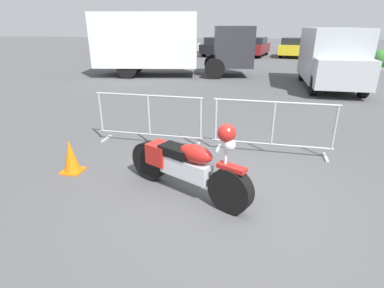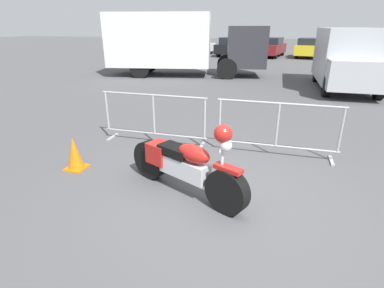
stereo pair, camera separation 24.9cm
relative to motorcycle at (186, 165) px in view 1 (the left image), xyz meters
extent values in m
plane|color=#4C4C4F|center=(0.57, -0.05, -0.47)|extent=(120.00, 120.00, 0.00)
cylinder|color=black|center=(0.70, -0.33, -0.15)|extent=(0.66, 0.43, 0.64)
cylinder|color=black|center=(-0.70, 0.33, -0.15)|extent=(0.66, 0.43, 0.64)
cube|color=silver|center=(0.00, 0.00, -0.05)|extent=(0.86, 0.57, 0.28)
ellipsoid|color=#B21E19|center=(0.16, -0.08, 0.23)|extent=(0.62, 0.47, 0.26)
cube|color=black|center=(-0.16, 0.08, 0.19)|extent=(0.59, 0.47, 0.12)
cube|color=#B21E19|center=(-0.47, 0.22, 0.05)|extent=(0.46, 0.44, 0.32)
cube|color=#B21E19|center=(0.70, -0.33, 0.19)|extent=(0.42, 0.30, 0.06)
cylinder|color=silver|center=(0.61, -0.29, 0.32)|extent=(0.05, 0.05, 0.45)
sphere|color=silver|center=(0.66, -0.31, 0.50)|extent=(0.16, 0.16, 0.16)
sphere|color=#B21E19|center=(0.61, -0.29, 0.65)|extent=(0.24, 0.24, 0.24)
cylinder|color=#9EA0A5|center=(-1.28, 1.85, 0.58)|extent=(2.34, 0.05, 0.04)
cylinder|color=#9EA0A5|center=(-1.28, 1.85, -0.27)|extent=(2.34, 0.05, 0.04)
cylinder|color=#9EA0A5|center=(-2.39, 1.85, 0.15)|extent=(0.04, 0.04, 0.85)
cylinder|color=#9EA0A5|center=(-1.28, 1.85, 0.15)|extent=(0.04, 0.04, 0.85)
cylinder|color=#9EA0A5|center=(-0.16, 1.86, 0.15)|extent=(0.04, 0.04, 0.85)
cube|color=#9EA0A5|center=(-2.32, 1.85, -0.46)|extent=(0.06, 0.44, 0.03)
cube|color=#9EA0A5|center=(-0.23, 1.86, -0.46)|extent=(0.06, 0.44, 0.03)
cylinder|color=#9EA0A5|center=(1.28, 1.85, 0.58)|extent=(2.34, 0.05, 0.04)
cylinder|color=#9EA0A5|center=(1.28, 1.85, -0.27)|extent=(2.34, 0.05, 0.04)
cylinder|color=#9EA0A5|center=(0.16, 1.85, 0.15)|extent=(0.04, 0.04, 0.85)
cylinder|color=#9EA0A5|center=(1.28, 1.85, 0.15)|extent=(0.04, 0.04, 0.85)
cylinder|color=#9EA0A5|center=(2.40, 1.86, 0.15)|extent=(0.04, 0.04, 0.85)
cube|color=#9EA0A5|center=(0.23, 1.85, -0.46)|extent=(0.06, 0.44, 0.03)
cube|color=#9EA0A5|center=(2.33, 1.86, -0.46)|extent=(0.06, 0.44, 0.03)
cube|color=silver|center=(-4.74, 10.86, 1.26)|extent=(5.35, 3.24, 2.50)
cube|color=#2D2D33|center=(-0.52, 11.71, 0.96)|extent=(2.19, 2.50, 1.90)
cylinder|color=black|center=(-1.62, 12.47, 0.01)|extent=(1.00, 0.46, 0.96)
cylinder|color=black|center=(-1.24, 10.58, 0.01)|extent=(1.00, 0.46, 0.96)
cylinder|color=black|center=(-5.76, 11.64, 0.01)|extent=(1.00, 0.46, 0.96)
cylinder|color=black|center=(-5.38, 9.75, 0.01)|extent=(1.00, 0.46, 0.96)
cube|color=#B2B7BC|center=(3.66, 9.88, 0.84)|extent=(2.06, 4.13, 2.00)
cube|color=#B2B7BC|center=(3.70, 7.38, 0.37)|extent=(1.91, 0.93, 1.00)
cylinder|color=black|center=(4.54, 7.79, -0.11)|extent=(0.25, 0.72, 0.72)
cylinder|color=black|center=(2.86, 7.77, -0.11)|extent=(0.25, 0.72, 0.72)
cylinder|color=black|center=(4.49, 11.09, -0.11)|extent=(0.25, 0.72, 0.72)
cylinder|color=black|center=(2.81, 11.07, -0.11)|extent=(0.25, 0.72, 0.72)
cube|color=#236B38|center=(-12.03, 22.31, 0.10)|extent=(2.31, 4.26, 0.66)
cube|color=#1E232B|center=(-12.06, 22.17, 0.66)|extent=(1.84, 2.30, 0.47)
cylinder|color=black|center=(-12.50, 23.70, -0.17)|extent=(0.31, 0.63, 0.60)
cylinder|color=black|center=(-11.13, 23.47, -0.17)|extent=(0.31, 0.63, 0.60)
cylinder|color=black|center=(-12.93, 21.15, -0.17)|extent=(0.31, 0.63, 0.60)
cylinder|color=black|center=(-11.57, 20.91, -0.17)|extent=(0.31, 0.63, 0.60)
cube|color=tan|center=(-8.98, 22.98, 0.13)|extent=(2.44, 4.52, 0.70)
cube|color=#1E232B|center=(-9.00, 22.83, 0.73)|extent=(1.95, 2.43, 0.50)
cylinder|color=black|center=(-9.47, 24.45, -0.15)|extent=(0.32, 0.67, 0.64)
cylinder|color=black|center=(-8.02, 24.20, -0.15)|extent=(0.32, 0.67, 0.64)
cylinder|color=black|center=(-9.93, 21.75, -0.15)|extent=(0.32, 0.67, 0.64)
cylinder|color=black|center=(-8.49, 21.50, -0.15)|extent=(0.32, 0.67, 0.64)
cube|color=white|center=(-5.92, 22.43, 0.11)|extent=(2.34, 4.33, 0.67)
cube|color=#1E232B|center=(-5.94, 22.29, 0.68)|extent=(1.87, 2.33, 0.48)
cylinder|color=black|center=(-6.39, 23.84, -0.17)|extent=(0.31, 0.64, 0.61)
cylinder|color=black|center=(-5.01, 23.61, -0.17)|extent=(0.31, 0.64, 0.61)
cylinder|color=black|center=(-6.83, 21.25, -0.17)|extent=(0.31, 0.64, 0.61)
cylinder|color=black|center=(-5.45, 21.01, -0.17)|extent=(0.31, 0.64, 0.61)
cube|color=black|center=(-2.86, 22.57, 0.15)|extent=(2.50, 4.63, 0.71)
cube|color=#1E232B|center=(-2.89, 22.42, 0.76)|extent=(2.00, 2.49, 0.51)
cylinder|color=black|center=(-3.37, 24.08, -0.15)|extent=(0.33, 0.68, 0.65)
cylinder|color=black|center=(-1.89, 23.83, -0.15)|extent=(0.33, 0.68, 0.65)
cylinder|color=black|center=(-3.84, 21.31, -0.15)|extent=(0.33, 0.68, 0.65)
cylinder|color=black|center=(-2.36, 21.06, -0.15)|extent=(0.33, 0.68, 0.65)
cube|color=maroon|center=(0.19, 22.57, 0.16)|extent=(2.54, 4.69, 0.72)
cube|color=#1E232B|center=(0.17, 22.42, 0.78)|extent=(2.03, 2.52, 0.52)
cylinder|color=black|center=(-0.32, 24.10, -0.14)|extent=(0.34, 0.69, 0.66)
cylinder|color=black|center=(1.18, 23.84, -0.14)|extent=(0.34, 0.69, 0.66)
cylinder|color=black|center=(-0.80, 21.29, -0.14)|extent=(0.34, 0.69, 0.66)
cylinder|color=black|center=(0.70, 21.04, -0.14)|extent=(0.34, 0.69, 0.66)
cube|color=yellow|center=(3.25, 22.90, 0.15)|extent=(2.49, 4.61, 0.71)
cube|color=#1E232B|center=(3.22, 22.75, 0.76)|extent=(1.99, 2.48, 0.51)
cylinder|color=black|center=(2.75, 24.40, -0.15)|extent=(0.33, 0.68, 0.65)
cylinder|color=black|center=(4.22, 24.15, -0.15)|extent=(0.33, 0.68, 0.65)
cylinder|color=black|center=(2.28, 21.64, -0.15)|extent=(0.33, 0.68, 0.65)
cylinder|color=black|center=(3.75, 21.39, -0.15)|extent=(0.33, 0.68, 0.65)
cylinder|color=#262838|center=(-3.82, 16.46, -0.05)|extent=(0.33, 0.33, 0.85)
cylinder|color=beige|center=(-3.82, 16.46, 0.69)|extent=(0.46, 0.46, 0.62)
sphere|color=tan|center=(-3.82, 16.46, 1.11)|extent=(0.22, 0.22, 0.22)
cylinder|color=#ADA89E|center=(8.16, 16.97, -0.40)|extent=(3.24, 3.24, 0.14)
cylinder|color=#38662D|center=(8.16, 16.97, -0.32)|extent=(2.98, 2.98, 0.02)
sphere|color=#1E511E|center=(8.02, 17.02, 0.00)|extent=(0.77, 0.77, 0.77)
sphere|color=#33702D|center=(7.64, 16.29, 0.11)|extent=(1.04, 1.04, 1.04)
cube|color=orange|center=(-2.12, 0.24, -0.46)|extent=(0.34, 0.34, 0.03)
cone|color=orange|center=(-2.12, 0.24, -0.16)|extent=(0.28, 0.28, 0.56)
camera|label=1|loc=(0.99, -3.89, 1.92)|focal=28.00mm
camera|label=2|loc=(1.23, -3.82, 1.92)|focal=28.00mm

